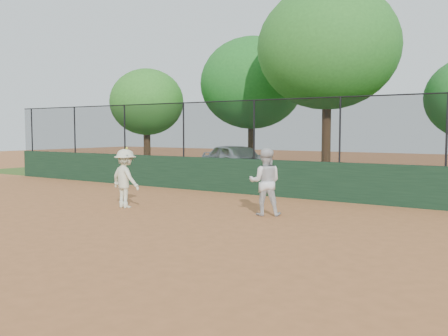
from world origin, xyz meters
The scene contains 10 objects.
ground centered at (0.00, 0.00, 0.00)m, with size 80.00×80.00×0.00m, color #A76236.
back_wall centered at (0.00, 6.00, 0.60)m, with size 26.00×0.20×1.20m, color #17341F.
grass_strip centered at (0.00, 12.00, 0.00)m, with size 36.00×12.00×0.01m, color #2C4A17.
parked_car centered at (-4.07, 10.66, 0.79)m, with size 1.86×4.62×1.57m, color silver.
player_second centered at (1.80, 2.59, 0.86)m, with size 0.84×0.65×1.72m, color silver.
player_main centered at (-2.09, 1.55, 0.82)m, with size 1.15×0.80×1.73m.
fence_assembly centered at (-0.03, 6.00, 2.24)m, with size 26.00×0.06×2.00m.
tree_0 centered at (-9.55, 10.68, 3.60)m, with size 3.92×3.56×5.31m.
tree_1 centered at (-4.77, 13.14, 4.52)m, with size 5.30×4.81×6.81m.
tree_2 centered at (0.29, 10.42, 5.44)m, with size 5.69×5.18×7.91m.
Camera 1 is at (7.91, -8.56, 2.18)m, focal length 40.00 mm.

